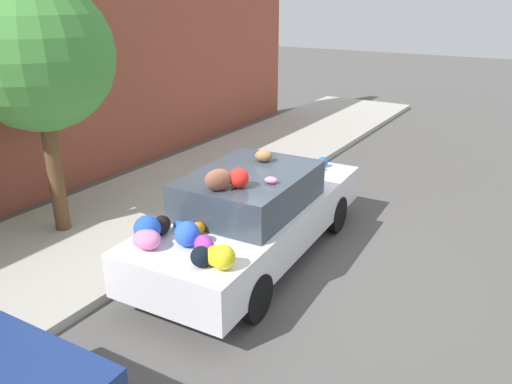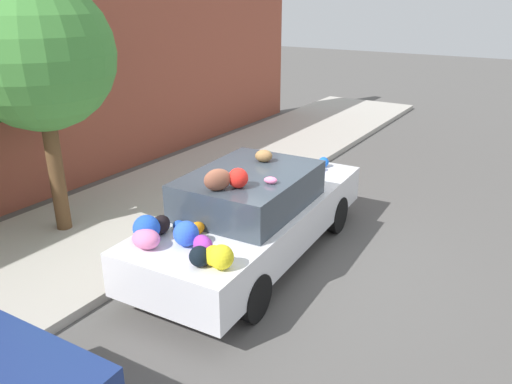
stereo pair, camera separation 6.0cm
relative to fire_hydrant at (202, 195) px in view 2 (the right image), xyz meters
The scene contains 6 objects.
ground_plane 1.78m from the fire_hydrant, 110.76° to the right, with size 60.00×60.00×0.00m, color #565451.
sidewalk_curb 1.32m from the fire_hydrant, 118.88° to the left, with size 24.00×3.20×0.13m.
building_facade 3.89m from the fire_hydrant, 101.53° to the left, with size 18.00×1.20×4.82m.
street_tree 3.38m from the fire_hydrant, 136.82° to the left, with size 2.26×2.26×3.94m.
fire_hydrant is the anchor object (origin of this frame).
art_car 1.68m from the fire_hydrant, 114.92° to the right, with size 4.65×1.92×1.71m.
Camera 2 is at (-5.75, -3.53, 3.74)m, focal length 35.00 mm.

